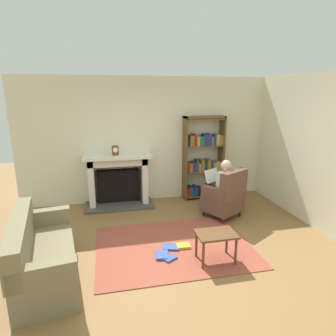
% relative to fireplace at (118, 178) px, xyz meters
% --- Properties ---
extents(ground, '(14.00, 14.00, 0.00)m').
position_rel_fireplace_xyz_m(ground, '(0.75, -2.30, -0.59)').
color(ground, olive).
extents(back_wall, '(5.60, 0.10, 2.70)m').
position_rel_fireplace_xyz_m(back_wall, '(0.75, 0.25, 0.76)').
color(back_wall, beige).
rests_on(back_wall, ground).
extents(side_wall_right, '(0.10, 5.20, 2.70)m').
position_rel_fireplace_xyz_m(side_wall_right, '(3.40, -1.05, 0.76)').
color(side_wall_right, beige).
rests_on(side_wall_right, ground).
extents(area_rug, '(2.40, 1.80, 0.01)m').
position_rel_fireplace_xyz_m(area_rug, '(0.75, -2.00, -0.59)').
color(area_rug, '#984636').
rests_on(area_rug, ground).
extents(fireplace, '(1.42, 0.64, 1.12)m').
position_rel_fireplace_xyz_m(fireplace, '(0.00, 0.00, 0.00)').
color(fireplace, '#4C4742').
rests_on(fireplace, ground).
extents(mantel_clock, '(0.14, 0.14, 0.19)m').
position_rel_fireplace_xyz_m(mantel_clock, '(-0.04, -0.10, 0.63)').
color(mantel_clock, brown).
rests_on(mantel_clock, fireplace).
extents(bookshelf, '(0.90, 0.32, 1.87)m').
position_rel_fireplace_xyz_m(bookshelf, '(1.92, 0.04, 0.30)').
color(bookshelf, brown).
rests_on(bookshelf, ground).
extents(armchair_reading, '(0.86, 0.86, 0.97)m').
position_rel_fireplace_xyz_m(armchair_reading, '(1.97, -1.12, -0.17)').
color(armchair_reading, '#331E14').
rests_on(armchair_reading, ground).
extents(seated_reader, '(0.54, 0.59, 1.14)m').
position_rel_fireplace_xyz_m(seated_reader, '(1.91, -1.02, 0.03)').
color(seated_reader, silver).
rests_on(seated_reader, ground).
extents(sofa_floral, '(0.98, 1.79, 0.85)m').
position_rel_fireplace_xyz_m(sofa_floral, '(-1.11, -2.39, -0.27)').
color(sofa_floral, '#7A6F51').
rests_on(sofa_floral, ground).
extents(side_table, '(0.56, 0.39, 0.44)m').
position_rel_fireplace_xyz_m(side_table, '(1.24, -2.51, -0.22)').
color(side_table, brown).
rests_on(side_table, ground).
extents(scattered_books, '(0.59, 0.53, 0.04)m').
position_rel_fireplace_xyz_m(scattered_books, '(0.67, -2.16, -0.56)').
color(scattered_books, '#334CA5').
rests_on(scattered_books, area_rug).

